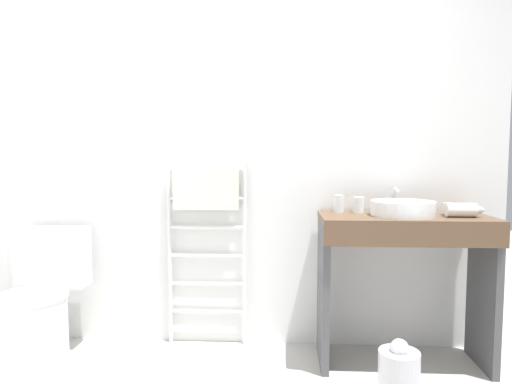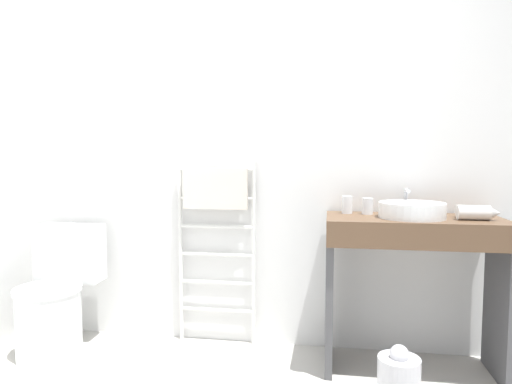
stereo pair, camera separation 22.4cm
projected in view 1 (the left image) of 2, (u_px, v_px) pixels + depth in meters
The scene contains 10 objects.
wall_back at pixel (239, 154), 2.86m from camera, with size 3.24×0.12×2.39m, color white.
toilet at pixel (40, 307), 2.62m from camera, with size 0.42×0.51×0.76m.
towel_radiator at pixel (206, 213), 2.80m from camera, with size 0.50×0.06×1.14m.
vanity_counter at pixel (404, 265), 2.54m from camera, with size 0.93×0.44×0.85m.
sink_basin at pixel (403, 208), 2.51m from camera, with size 0.35×0.35×0.08m.
faucet at pixel (395, 196), 2.69m from camera, with size 0.02×0.10×0.14m.
cup_near_wall at pixel (339, 204), 2.66m from camera, with size 0.06×0.06×0.10m.
cup_near_edge at pixel (359, 205), 2.64m from camera, with size 0.06×0.06×0.09m.
hair_dryer at pixel (462, 210), 2.47m from camera, with size 0.21×0.16×0.08m.
trash_bin at pixel (399, 378), 2.13m from camera, with size 0.19×0.22×0.33m.
Camera 1 is at (0.28, -1.31, 1.19)m, focal length 32.00 mm.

